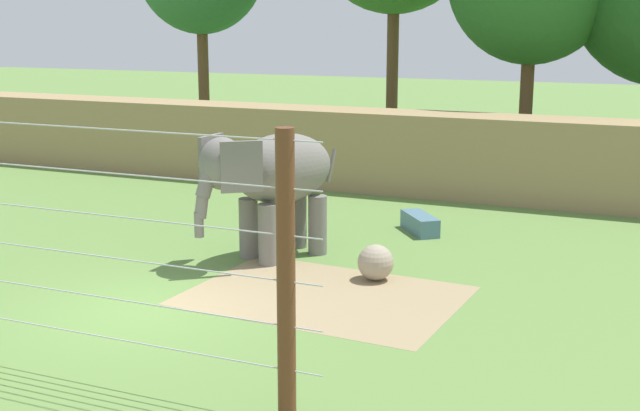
# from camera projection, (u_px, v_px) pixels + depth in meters

# --- Properties ---
(ground_plane) EXTENTS (120.00, 120.00, 0.00)m
(ground_plane) POSITION_uv_depth(u_px,v_px,m) (143.00, 311.00, 14.89)
(ground_plane) COLOR #5B7F3D
(dirt_patch) EXTENTS (5.18, 3.90, 0.01)m
(dirt_patch) POSITION_uv_depth(u_px,v_px,m) (324.00, 295.00, 15.72)
(dirt_patch) COLOR #937F5B
(dirt_patch) RESTS_ON ground
(embankment_wall) EXTENTS (36.00, 1.80, 2.39)m
(embankment_wall) POSITION_uv_depth(u_px,v_px,m) (374.00, 150.00, 25.42)
(embankment_wall) COLOR #997F56
(embankment_wall) RESTS_ON ground
(elephant) EXTENTS (2.52, 3.40, 2.75)m
(elephant) POSITION_uv_depth(u_px,v_px,m) (272.00, 175.00, 17.83)
(elephant) COLOR slate
(elephant) RESTS_ON ground
(enrichment_ball) EXTENTS (0.72, 0.72, 0.72)m
(enrichment_ball) POSITION_uv_depth(u_px,v_px,m) (376.00, 262.00, 16.60)
(enrichment_ball) COLOR gray
(enrichment_ball) RESTS_ON ground
(cable_fence) EXTENTS (9.28, 0.24, 3.80)m
(cable_fence) POSITION_uv_depth(u_px,v_px,m) (27.00, 244.00, 12.05)
(cable_fence) COLOR brown
(cable_fence) RESTS_ON ground
(feed_trough) EXTENTS (1.26, 1.41, 0.44)m
(feed_trough) POSITION_uv_depth(u_px,v_px,m) (420.00, 223.00, 20.37)
(feed_trough) COLOR slate
(feed_trough) RESTS_ON ground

